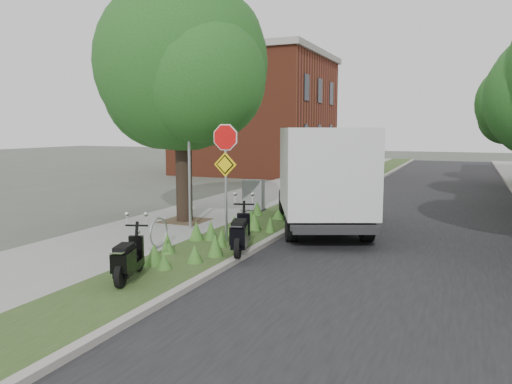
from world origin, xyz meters
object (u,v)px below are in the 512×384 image
Objects in this scene: scooter_far at (240,237)px; utility_cabinet at (253,196)px; scooter_near at (127,263)px; box_truck at (322,174)px; sign_assembly at (225,158)px.

utility_cabinet is at bearing 110.48° from scooter_far.
utility_cabinet is at bearing 97.30° from scooter_near.
utility_cabinet is (-3.11, 1.97, -1.08)m from box_truck.
scooter_far is (1.12, 2.84, 0.04)m from scooter_near.
box_truck is (0.85, 4.08, 1.20)m from scooter_far.
box_truck reaches higher than scooter_near.
scooter_far is at bearing -101.83° from box_truck.
scooter_near is (-0.26, -3.81, -1.84)m from sign_assembly.
scooter_near is 8.96m from utility_cabinet.
utility_cabinet is at bearing 105.43° from sign_assembly.
scooter_near is 3.05m from scooter_far.
utility_cabinet reaches higher than scooter_near.
scooter_near is at bearing -82.70° from utility_cabinet.
sign_assembly is 2.08× the size of scooter_near.
sign_assembly is 2.22m from scooter_far.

